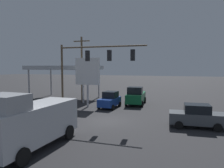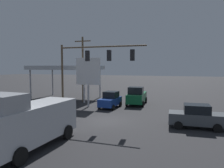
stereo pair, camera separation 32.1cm
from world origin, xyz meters
name	(u,v)px [view 2 (the right image)]	position (x,y,z in m)	size (l,w,h in m)	color
ground_plane	(105,121)	(0.00, 0.00, 0.00)	(200.00, 200.00, 0.00)	#262628
traffic_signal_assembly	(91,63)	(1.51, -0.34, 5.35)	(8.52, 0.43, 7.14)	brown
utility_pole	(83,68)	(6.88, -9.20, 4.85)	(2.40, 0.26, 9.14)	brown
gas_station_canopy	(66,68)	(10.79, -11.23, 4.78)	(10.20, 6.95, 5.14)	#B2B7BC
price_sign	(88,73)	(4.47, -5.86, 4.25)	(3.18, 0.27, 6.07)	#B7B7BC
delivery_truck	(29,121)	(1.83, 7.96, 1.69)	(2.72, 6.87, 3.58)	silver
pickup_parked	(137,96)	(-0.86, -9.36, 1.11)	(2.55, 5.33, 2.40)	#0C592D
sedan_waiting	(197,116)	(-7.93, -0.27, 0.95)	(4.50, 2.28, 1.93)	#474C51
hatchback_crossing	(110,100)	(1.67, -6.21, 0.95)	(2.10, 3.87, 1.97)	navy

